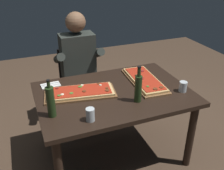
% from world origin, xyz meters
% --- Properties ---
extents(ground_plane, '(6.40, 6.40, 0.00)m').
position_xyz_m(ground_plane, '(0.00, 0.00, 0.00)').
color(ground_plane, '#4C3828').
extents(dining_table, '(1.40, 0.96, 0.74)m').
position_xyz_m(dining_table, '(0.00, 0.00, 0.64)').
color(dining_table, black).
rests_on(dining_table, ground_plane).
extents(pizza_rectangular_front, '(0.67, 0.37, 0.05)m').
position_xyz_m(pizza_rectangular_front, '(-0.30, 0.07, 0.76)').
color(pizza_rectangular_front, brown).
rests_on(pizza_rectangular_front, dining_table).
extents(pizza_rectangular_left, '(0.30, 0.64, 0.05)m').
position_xyz_m(pizza_rectangular_left, '(0.36, 0.08, 0.76)').
color(pizza_rectangular_left, brown).
rests_on(pizza_rectangular_left, dining_table).
extents(wine_bottle_dark, '(0.07, 0.07, 0.32)m').
position_xyz_m(wine_bottle_dark, '(-0.59, -0.18, 0.87)').
color(wine_bottle_dark, '#233819').
rests_on(wine_bottle_dark, dining_table).
extents(oil_bottle_amber, '(0.06, 0.06, 0.33)m').
position_xyz_m(oil_bottle_amber, '(0.13, -0.22, 0.87)').
color(oil_bottle_amber, '#233819').
rests_on(oil_bottle_amber, dining_table).
extents(tumbler_near_camera, '(0.07, 0.07, 0.10)m').
position_xyz_m(tumbler_near_camera, '(0.60, -0.21, 0.79)').
color(tumbler_near_camera, silver).
rests_on(tumbler_near_camera, dining_table).
extents(tumbler_far_side, '(0.07, 0.07, 0.11)m').
position_xyz_m(tumbler_far_side, '(-0.33, -0.35, 0.79)').
color(tumbler_far_side, silver).
rests_on(tumbler_far_side, dining_table).
extents(napkin_cutlery_set, '(0.19, 0.12, 0.01)m').
position_xyz_m(napkin_cutlery_set, '(-0.52, 0.35, 0.74)').
color(napkin_cutlery_set, white).
rests_on(napkin_cutlery_set, dining_table).
extents(diner_chair, '(0.44, 0.44, 0.87)m').
position_xyz_m(diner_chair, '(-0.13, 0.86, 0.49)').
color(diner_chair, black).
rests_on(diner_chair, ground_plane).
extents(seated_diner, '(0.53, 0.41, 1.33)m').
position_xyz_m(seated_diner, '(-0.13, 0.74, 0.74)').
color(seated_diner, '#23232D').
rests_on(seated_diner, ground_plane).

